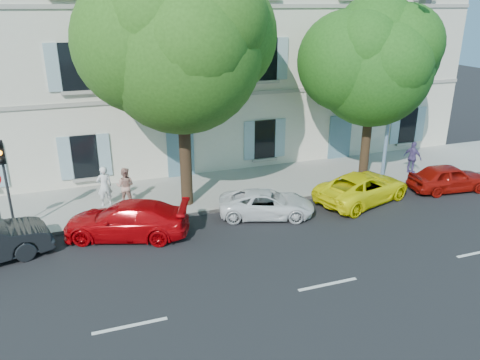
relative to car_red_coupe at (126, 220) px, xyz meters
name	(u,v)px	position (x,y,z in m)	size (l,w,h in m)	color
ground	(276,229)	(5.44, -1.30, -0.66)	(90.00, 90.00, 0.00)	black
sidewalk	(238,187)	(5.44, 3.15, -0.59)	(36.00, 4.50, 0.15)	#A09E96
kerb	(255,205)	(5.44, 0.98, -0.58)	(36.00, 0.16, 0.16)	#9E998E
building	(203,46)	(5.44, 8.90, 5.34)	(28.00, 7.00, 12.00)	beige
car_red_coupe	(126,220)	(0.00, 0.00, 0.00)	(1.85, 4.56, 1.32)	#B4050A
car_white_coupe	(267,204)	(5.55, -0.04, -0.13)	(1.77, 3.84, 1.07)	white
car_yellow_supercar	(363,187)	(10.06, -0.02, -0.03)	(2.11, 4.58, 1.27)	#FFF40A
car_red_hatchback	(449,178)	(14.49, -0.26, -0.03)	(1.48, 3.69, 1.26)	#940F09
tree_left	(181,52)	(2.73, 1.93, 5.71)	(6.24, 6.24, 9.67)	#3A2819
tree_right	(373,68)	(11.57, 2.23, 4.72)	(5.29, 5.29, 8.15)	#3A2819
traffic_light	(3,168)	(-3.93, 1.30, 2.07)	(0.31, 0.40, 3.56)	#383A3D
street_lamp	(395,82)	(12.26, 1.47, 4.16)	(0.30, 1.76, 8.25)	#7293BF
pedestrian_a	(104,186)	(-0.54, 2.88, 0.34)	(0.62, 0.41, 1.71)	white
pedestrian_b	(125,186)	(0.29, 2.72, 0.29)	(0.78, 0.61, 1.61)	tan
pedestrian_c	(412,158)	(14.18, 1.95, 0.29)	(0.94, 0.39, 1.61)	#594986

